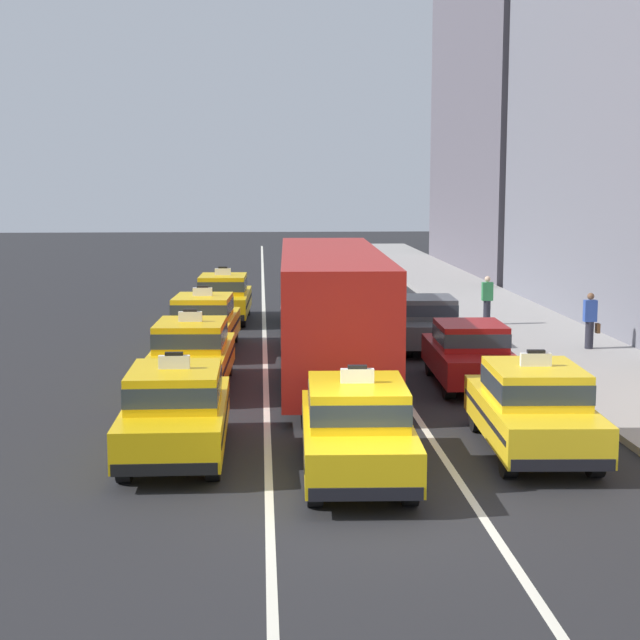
# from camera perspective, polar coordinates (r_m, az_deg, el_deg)

# --- Properties ---
(ground_plane) EXTENTS (160.00, 160.00, 0.00)m
(ground_plane) POSITION_cam_1_polar(r_m,az_deg,el_deg) (15.36, 3.15, -10.98)
(ground_plane) COLOR #232326
(lane_stripe_left_center) EXTENTS (0.14, 80.00, 0.01)m
(lane_stripe_left_center) POSITION_cam_1_polar(r_m,az_deg,el_deg) (34.78, -3.25, -0.16)
(lane_stripe_left_center) COLOR silver
(lane_stripe_left_center) RESTS_ON ground
(lane_stripe_center_right) EXTENTS (0.14, 80.00, 0.01)m
(lane_stripe_center_right) POSITION_cam_1_polar(r_m,az_deg,el_deg) (34.94, 2.00, -0.11)
(lane_stripe_center_right) COLOR silver
(lane_stripe_center_right) RESTS_ON ground
(sidewalk_curb) EXTENTS (4.00, 90.00, 0.15)m
(sidewalk_curb) POSITION_cam_1_polar(r_m,az_deg,el_deg) (31.13, 13.21, -1.21)
(sidewalk_curb) COLOR #9E9993
(sidewalk_curb) RESTS_ON ground
(taxi_left_nearest) EXTENTS (1.83, 4.56, 1.96)m
(taxi_left_nearest) POSITION_cam_1_polar(r_m,az_deg,el_deg) (18.15, -8.35, -5.16)
(taxi_left_nearest) COLOR black
(taxi_left_nearest) RESTS_ON ground
(taxi_left_second) EXTENTS (1.98, 4.62, 1.96)m
(taxi_left_second) POSITION_cam_1_polar(r_m,az_deg,el_deg) (23.92, -7.45, -1.91)
(taxi_left_second) COLOR black
(taxi_left_second) RESTS_ON ground
(taxi_left_third) EXTENTS (2.07, 4.65, 1.96)m
(taxi_left_third) POSITION_cam_1_polar(r_m,az_deg,el_deg) (29.06, -6.76, -0.11)
(taxi_left_third) COLOR black
(taxi_left_third) RESTS_ON ground
(taxi_left_fourth) EXTENTS (1.97, 4.62, 1.96)m
(taxi_left_fourth) POSITION_cam_1_polar(r_m,az_deg,el_deg) (35.21, -5.61, 1.36)
(taxi_left_fourth) COLOR black
(taxi_left_fourth) RESTS_ON ground
(taxi_center_nearest) EXTENTS (1.96, 4.61, 1.96)m
(taxi_center_nearest) POSITION_cam_1_polar(r_m,az_deg,el_deg) (16.77, 2.13, -6.20)
(taxi_center_nearest) COLOR black
(taxi_center_nearest) RESTS_ON ground
(bus_center_second) EXTENTS (2.81, 11.26, 3.22)m
(bus_center_second) POSITION_cam_1_polar(r_m,az_deg,el_deg) (25.19, 0.65, 0.84)
(bus_center_second) COLOR black
(bus_center_second) RESTS_ON ground
(sedan_center_third) EXTENTS (1.80, 4.31, 1.58)m
(sedan_center_third) POSITION_cam_1_polar(r_m,az_deg,el_deg) (34.17, -0.46, 1.13)
(sedan_center_third) COLOR black
(sedan_center_third) RESTS_ON ground
(taxi_right_nearest) EXTENTS (2.01, 4.63, 1.96)m
(taxi_right_nearest) POSITION_cam_1_polar(r_m,az_deg,el_deg) (18.62, 12.22, -4.92)
(taxi_right_nearest) COLOR black
(taxi_right_nearest) RESTS_ON ground
(sedan_right_second) EXTENTS (1.88, 4.35, 1.58)m
(sedan_right_second) POSITION_cam_1_polar(r_m,az_deg,el_deg) (24.28, 8.65, -1.85)
(sedan_right_second) COLOR black
(sedan_right_second) RESTS_ON ground
(sedan_right_third) EXTENTS (1.94, 4.37, 1.58)m
(sedan_right_third) POSITION_cam_1_polar(r_m,az_deg,el_deg) (29.39, 6.19, -0.06)
(sedan_right_third) COLOR black
(sedan_right_third) RESTS_ON ground
(pedestrian_near_crosswalk) EXTENTS (0.47, 0.24, 1.63)m
(pedestrian_near_crosswalk) POSITION_cam_1_polar(r_m,az_deg,el_deg) (29.54, 15.37, -0.05)
(pedestrian_near_crosswalk) COLOR #23232D
(pedestrian_near_crosswalk) RESTS_ON sidewalk_curb
(pedestrian_mid_block) EXTENTS (0.36, 0.24, 1.64)m
(pedestrian_mid_block) POSITION_cam_1_polar(r_m,az_deg,el_deg) (33.70, 9.65, 1.15)
(pedestrian_mid_block) COLOR #23232D
(pedestrian_mid_block) RESTS_ON sidewalk_curb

